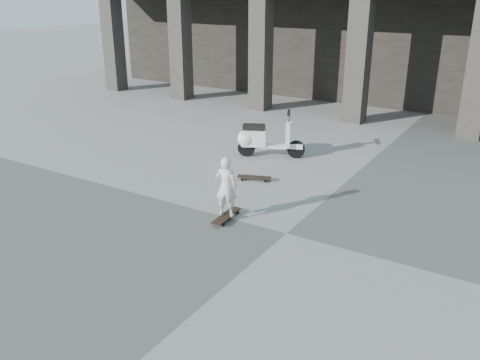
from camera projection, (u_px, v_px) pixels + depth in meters
The scene contains 6 objects.
ground at pixel (286, 233), 9.26m from camera, with size 90.00×90.00×0.00m, color #50504E.
colonnade at pixel (453, 20), 19.13m from camera, with size 28.00×8.82×6.00m.
longboard at pixel (226, 216), 9.80m from camera, with size 0.27×0.89×0.09m.
skateboard_spare at pixel (254, 177), 11.76m from camera, with size 0.80×0.46×0.09m.
child at pixel (226, 187), 9.58m from camera, with size 0.43×0.28×1.18m, color beige.
scooter at pixel (260, 139), 13.27m from camera, with size 1.65×0.97×1.24m.
Camera 1 is at (3.62, -7.52, 4.22)m, focal length 38.00 mm.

